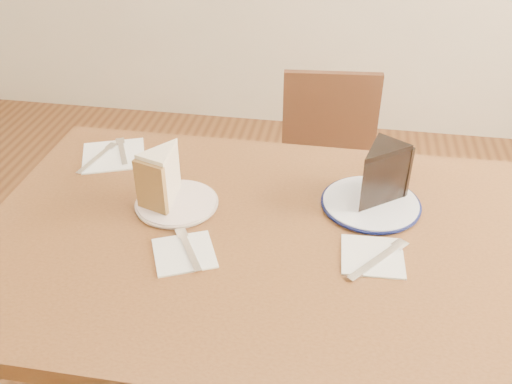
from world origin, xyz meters
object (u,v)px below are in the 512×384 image
at_px(chocolate_cake, 377,178).
at_px(table, 261,271).
at_px(carrot_cake, 166,176).
at_px(plate_cream, 177,203).
at_px(chair_far, 327,181).
at_px(plate_navy, 371,204).

bearing_deg(chocolate_cake, table, 65.96).
height_order(table, carrot_cake, carrot_cake).
relative_size(carrot_cake, chocolate_cake, 0.94).
height_order(table, plate_cream, plate_cream).
relative_size(plate_cream, carrot_cake, 1.56).
bearing_deg(carrot_cake, plate_cream, -11.05).
distance_m(table, chocolate_cake, 0.32).
distance_m(chair_far, carrot_cake, 0.83).
bearing_deg(chocolate_cake, chair_far, -45.71).
relative_size(plate_cream, plate_navy, 0.84).
bearing_deg(carrot_cake, table, -2.59).
bearing_deg(plate_navy, table, -146.81).
height_order(plate_navy, chocolate_cake, chocolate_cake).
distance_m(table, plate_navy, 0.29).
distance_m(plate_cream, carrot_cake, 0.07).
height_order(chair_far, carrot_cake, carrot_cake).
relative_size(table, plate_navy, 5.63).
height_order(plate_cream, carrot_cake, carrot_cake).
bearing_deg(table, carrot_cake, 158.87).
bearing_deg(table, plate_cream, 159.91).
bearing_deg(chair_far, plate_navy, 95.84).
relative_size(table, chair_far, 1.55).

